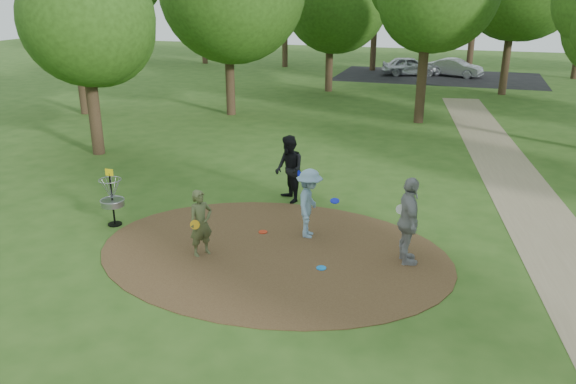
% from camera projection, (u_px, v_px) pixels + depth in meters
% --- Properties ---
extents(ground, '(100.00, 100.00, 0.00)m').
position_uv_depth(ground, '(273.00, 252.00, 13.23)').
color(ground, '#2D5119').
rests_on(ground, ground).
extents(dirt_clearing, '(8.40, 8.40, 0.02)m').
position_uv_depth(dirt_clearing, '(273.00, 252.00, 13.23)').
color(dirt_clearing, '#47301C').
rests_on(dirt_clearing, ground).
extents(footpath, '(7.55, 39.89, 0.01)m').
position_uv_depth(footpath, '(562.00, 253.00, 13.18)').
color(footpath, '#8C7A5B').
rests_on(footpath, ground).
extents(parking_lot, '(14.00, 8.00, 0.01)m').
position_uv_depth(parking_lot, '(438.00, 77.00, 39.55)').
color(parking_lot, black).
rests_on(parking_lot, ground).
extents(player_observer_with_disc, '(0.64, 0.70, 1.59)m').
position_uv_depth(player_observer_with_disc, '(201.00, 223.00, 12.85)').
color(player_observer_with_disc, '#525A34').
rests_on(player_observer_with_disc, ground).
extents(player_throwing_with_disc, '(1.15, 1.20, 1.76)m').
position_uv_depth(player_throwing_with_disc, '(309.00, 204.00, 13.79)').
color(player_throwing_with_disc, '#7C9EB9').
rests_on(player_throwing_with_disc, ground).
extents(player_walking_with_disc, '(1.17, 1.20, 1.95)m').
position_uv_depth(player_walking_with_disc, '(289.00, 169.00, 16.10)').
color(player_walking_with_disc, black).
rests_on(player_walking_with_disc, ground).
extents(player_waiting_with_disc, '(0.83, 1.28, 2.03)m').
position_uv_depth(player_waiting_with_disc, '(409.00, 221.00, 12.39)').
color(player_waiting_with_disc, gray).
rests_on(player_waiting_with_disc, ground).
extents(disc_ground_blue, '(0.22, 0.22, 0.02)m').
position_uv_depth(disc_ground_blue, '(321.00, 268.00, 12.43)').
color(disc_ground_blue, '#0C7BD9').
rests_on(disc_ground_blue, dirt_clearing).
extents(disc_ground_red, '(0.22, 0.22, 0.02)m').
position_uv_depth(disc_ground_red, '(263.00, 232.00, 14.27)').
color(disc_ground_red, red).
rests_on(disc_ground_red, dirt_clearing).
extents(car_left, '(4.17, 2.55, 1.33)m').
position_uv_depth(car_left, '(410.00, 66.00, 39.98)').
color(car_left, '#B7B9BF').
rests_on(car_left, ground).
extents(car_right, '(3.98, 2.36, 1.24)m').
position_uv_depth(car_right, '(455.00, 68.00, 39.49)').
color(car_right, '#9C9DA3').
rests_on(car_right, ground).
extents(disc_golf_basket, '(0.63, 0.63, 1.54)m').
position_uv_depth(disc_golf_basket, '(112.00, 194.00, 14.48)').
color(disc_golf_basket, black).
rests_on(disc_golf_basket, ground).
extents(tree_ring, '(37.07, 45.73, 9.63)m').
position_uv_depth(tree_ring, '(414.00, 5.00, 21.17)').
color(tree_ring, '#332316').
rests_on(tree_ring, ground).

